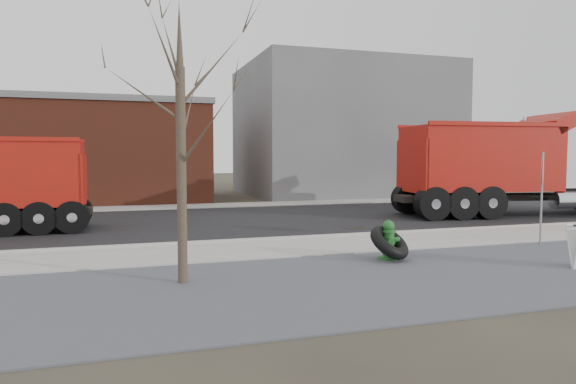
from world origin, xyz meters
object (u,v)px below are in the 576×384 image
object	(u,v)px
truck_tire	(389,243)
stop_sign	(542,182)
fire_hydrant	(389,242)
dump_truck_red_a	(510,165)

from	to	relation	value
truck_tire	stop_sign	size ratio (longest dim) A/B	0.53
fire_hydrant	stop_sign	bearing A→B (deg)	18.42
fire_hydrant	truck_tire	size ratio (longest dim) A/B	0.70
fire_hydrant	stop_sign	distance (m)	4.96
fire_hydrant	truck_tire	xyz separation A→B (m)	(-0.05, -0.13, 0.01)
truck_tire	dump_truck_red_a	size ratio (longest dim) A/B	0.13
fire_hydrant	dump_truck_red_a	size ratio (longest dim) A/B	0.09
fire_hydrant	dump_truck_red_a	bearing A→B (deg)	48.94
truck_tire	stop_sign	distance (m)	5.02
truck_tire	stop_sign	world-z (taller)	stop_sign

